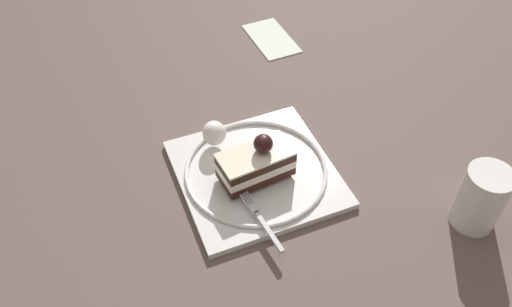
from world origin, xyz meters
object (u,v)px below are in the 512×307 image
at_px(dessert_plate, 256,172).
at_px(cake_slice, 256,163).
at_px(fork, 259,218).
at_px(drink_glass_near, 480,200).
at_px(whipped_cream_dollop, 214,133).
at_px(folded_napkin, 271,38).

height_order(dessert_plate, cake_slice, cake_slice).
distance_m(fork, drink_glass_near, 0.28).
bearing_deg(drink_glass_near, dessert_plate, -36.91).
bearing_deg(dessert_plate, whipped_cream_dollop, -62.11).
bearing_deg(dessert_plate, drink_glass_near, 143.09).
distance_m(dessert_plate, cake_slice, 0.03).
distance_m(cake_slice, whipped_cream_dollop, 0.09).
xyz_separation_m(whipped_cream_dollop, drink_glass_near, (-0.27, 0.25, 0.01)).
xyz_separation_m(dessert_plate, fork, (0.03, 0.08, 0.01)).
bearing_deg(folded_napkin, cake_slice, 63.70).
height_order(cake_slice, folded_napkin, cake_slice).
relative_size(whipped_cream_dollop, drink_glass_near, 0.42).
bearing_deg(drink_glass_near, whipped_cream_dollop, -42.19).
xyz_separation_m(whipped_cream_dollop, folded_napkin, (-0.19, -0.24, -0.03)).
relative_size(dessert_plate, whipped_cream_dollop, 5.70).
bearing_deg(whipped_cream_dollop, dessert_plate, 117.89).
relative_size(cake_slice, fork, 0.95).
bearing_deg(drink_glass_near, folded_napkin, -80.49).
bearing_deg(cake_slice, fork, 71.42).
bearing_deg(whipped_cream_dollop, cake_slice, 112.41).
distance_m(dessert_plate, folded_napkin, 0.35).
height_order(dessert_plate, whipped_cream_dollop, whipped_cream_dollop).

